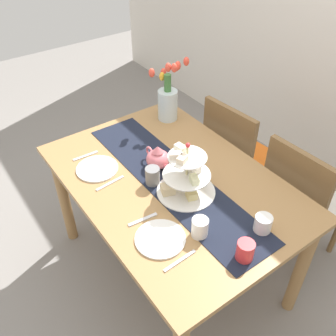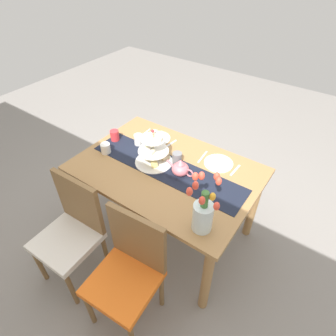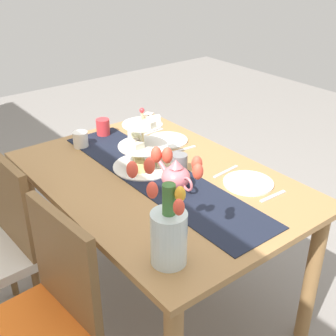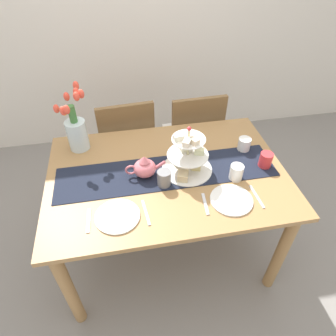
# 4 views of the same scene
# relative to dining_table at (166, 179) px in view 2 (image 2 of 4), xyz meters

# --- Properties ---
(ground_plane) EXTENTS (8.00, 8.00, 0.00)m
(ground_plane) POSITION_rel_dining_table_xyz_m (0.00, 0.00, -0.66)
(ground_plane) COLOR gray
(dining_table) EXTENTS (1.40, 0.96, 0.77)m
(dining_table) POSITION_rel_dining_table_xyz_m (0.00, 0.00, 0.00)
(dining_table) COLOR #A37747
(dining_table) RESTS_ON ground_plane
(chair_left) EXTENTS (0.45, 0.45, 0.91)m
(chair_left) POSITION_rel_dining_table_xyz_m (-0.21, 0.71, -0.15)
(chair_left) COLOR brown
(chair_left) RESTS_ON ground_plane
(chair_right) EXTENTS (0.44, 0.44, 0.91)m
(chair_right) POSITION_rel_dining_table_xyz_m (0.35, 0.71, -0.15)
(chair_right) COLOR brown
(chair_right) RESTS_ON ground_plane
(table_runner) EXTENTS (1.30, 0.30, 0.00)m
(table_runner) POSITION_rel_dining_table_xyz_m (0.00, -0.00, 0.12)
(table_runner) COLOR black
(table_runner) RESTS_ON dining_table
(tiered_cake_stand) EXTENTS (0.30, 0.30, 0.30)m
(tiered_cake_stand) POSITION_rel_dining_table_xyz_m (0.12, -0.01, 0.22)
(tiered_cake_stand) COLOR beige
(tiered_cake_stand) RESTS_ON table_runner
(teapot) EXTENTS (0.24, 0.13, 0.14)m
(teapot) POSITION_rel_dining_table_xyz_m (-0.13, 0.00, 0.18)
(teapot) COLOR #D66B75
(teapot) RESTS_ON table_runner
(tulip_vase) EXTENTS (0.20, 0.26, 0.41)m
(tulip_vase) POSITION_rel_dining_table_xyz_m (-0.51, 0.34, 0.26)
(tulip_vase) COLOR silver
(tulip_vase) RESTS_ON dining_table
(cream_jug) EXTENTS (0.08, 0.08, 0.08)m
(cream_jug) POSITION_rel_dining_table_xyz_m (0.53, 0.13, 0.16)
(cream_jug) COLOR white
(cream_jug) RESTS_ON dining_table
(dinner_plate_left) EXTENTS (0.23, 0.23, 0.01)m
(dinner_plate_left) POSITION_rel_dining_table_xyz_m (-0.31, -0.28, 0.12)
(dinner_plate_left) COLOR white
(dinner_plate_left) RESTS_ON dining_table
(fork_left) EXTENTS (0.02, 0.15, 0.01)m
(fork_left) POSITION_rel_dining_table_xyz_m (-0.45, -0.28, 0.12)
(fork_left) COLOR silver
(fork_left) RESTS_ON dining_table
(knife_left) EXTENTS (0.03, 0.17, 0.01)m
(knife_left) POSITION_rel_dining_table_xyz_m (-0.16, -0.28, 0.12)
(knife_left) COLOR silver
(knife_left) RESTS_ON dining_table
(dinner_plate_right) EXTENTS (0.23, 0.23, 0.01)m
(dinner_plate_right) POSITION_rel_dining_table_xyz_m (0.30, -0.28, 0.12)
(dinner_plate_right) COLOR white
(dinner_plate_right) RESTS_ON dining_table
(fork_right) EXTENTS (0.03, 0.15, 0.01)m
(fork_right) POSITION_rel_dining_table_xyz_m (0.15, -0.28, 0.12)
(fork_right) COLOR silver
(fork_right) RESTS_ON dining_table
(knife_right) EXTENTS (0.02, 0.17, 0.01)m
(knife_right) POSITION_rel_dining_table_xyz_m (0.44, -0.28, 0.12)
(knife_right) COLOR silver
(knife_right) RESTS_ON dining_table
(mug_grey) EXTENTS (0.08, 0.08, 0.09)m
(mug_grey) POSITION_rel_dining_table_xyz_m (-0.03, -0.10, 0.17)
(mug_grey) COLOR slate
(mug_grey) RESTS_ON table_runner
(mug_white_text) EXTENTS (0.08, 0.08, 0.09)m
(mug_white_text) POSITION_rel_dining_table_xyz_m (0.38, -0.12, 0.16)
(mug_white_text) COLOR white
(mug_white_text) RESTS_ON dining_table
(mug_orange) EXTENTS (0.08, 0.08, 0.09)m
(mug_orange) POSITION_rel_dining_table_xyz_m (0.59, -0.05, 0.16)
(mug_orange) COLOR red
(mug_orange) RESTS_ON dining_table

